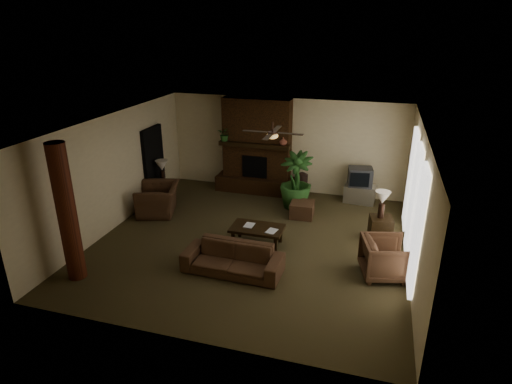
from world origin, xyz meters
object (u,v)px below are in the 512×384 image
(coffee_table, at_px, (257,229))
(lamp_right, at_px, (382,200))
(floor_plant, at_px, (296,192))
(side_table_right, at_px, (380,228))
(lamp_left, at_px, (162,167))
(armchair_right, at_px, (385,256))
(tv_stand, at_px, (360,194))
(floor_vase, at_px, (302,183))
(ottoman, at_px, (302,209))
(sofa, at_px, (233,254))
(log_column, at_px, (67,213))
(side_table_left, at_px, (163,192))
(armchair_left, at_px, (158,195))

(coffee_table, xyz_separation_m, lamp_right, (2.69, 1.07, 0.63))
(floor_plant, relative_size, side_table_right, 2.86)
(floor_plant, height_order, lamp_left, lamp_left)
(armchair_right, relative_size, tv_stand, 1.05)
(lamp_right, bearing_deg, floor_vase, 137.46)
(coffee_table, bearing_deg, lamp_right, 21.72)
(ottoman, bearing_deg, armchair_right, -48.19)
(sofa, height_order, lamp_right, lamp_right)
(floor_vase, bearing_deg, log_column, -123.17)
(tv_stand, xyz_separation_m, side_table_left, (-5.43, -1.48, 0.03))
(tv_stand, bearing_deg, sofa, -112.32)
(armchair_left, relative_size, tv_stand, 1.40)
(tv_stand, xyz_separation_m, side_table_right, (0.61, -2.15, 0.03))
(sofa, xyz_separation_m, tv_stand, (2.27, 4.50, -0.15))
(coffee_table, relative_size, floor_plant, 0.76)
(sofa, relative_size, floor_vase, 2.64)
(lamp_left, bearing_deg, log_column, -87.22)
(armchair_left, height_order, floor_plant, armchair_left)
(armchair_left, distance_m, armchair_right, 6.06)
(armchair_left, bearing_deg, log_column, -19.50)
(log_column, height_order, side_table_right, log_column)
(ottoman, relative_size, tv_stand, 0.71)
(lamp_left, bearing_deg, tv_stand, 14.80)
(armchair_right, xyz_separation_m, side_table_left, (-6.14, 2.31, -0.17))
(lamp_left, bearing_deg, floor_plant, 8.56)
(lamp_left, bearing_deg, armchair_right, -21.01)
(armchair_left, relative_size, lamp_left, 1.83)
(sofa, xyz_separation_m, lamp_right, (2.85, 2.35, 0.60))
(floor_plant, bearing_deg, tv_stand, 27.29)
(sofa, xyz_separation_m, armchair_right, (2.98, 0.70, 0.05))
(log_column, relative_size, floor_plant, 1.78)
(coffee_table, bearing_deg, floor_vase, 81.78)
(sofa, bearing_deg, floor_plant, 82.64)
(log_column, bearing_deg, coffee_table, 36.77)
(side_table_right, bearing_deg, log_column, -149.81)
(log_column, height_order, lamp_left, log_column)
(log_column, bearing_deg, side_table_left, 92.82)
(lamp_left, bearing_deg, coffee_table, -28.34)
(log_column, bearing_deg, floor_vase, 56.83)
(log_column, bearing_deg, floor_plant, 52.89)
(floor_plant, xyz_separation_m, side_table_left, (-3.74, -0.61, -0.17))
(log_column, xyz_separation_m, lamp_right, (5.81, 3.40, -0.40))
(armchair_right, xyz_separation_m, lamp_right, (-0.13, 1.65, 0.55))
(log_column, height_order, tv_stand, log_column)
(log_column, height_order, armchair_left, log_column)
(floor_vase, distance_m, side_table_left, 4.02)
(coffee_table, height_order, side_table_right, side_table_right)
(armchair_right, distance_m, coffee_table, 2.89)
(log_column, distance_m, lamp_right, 6.74)
(ottoman, height_order, floor_plant, floor_plant)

